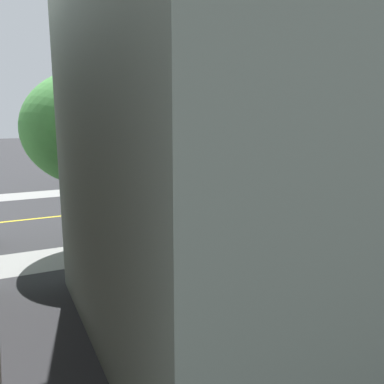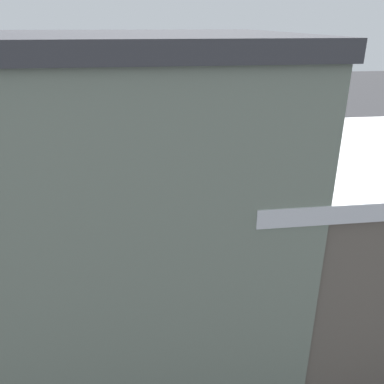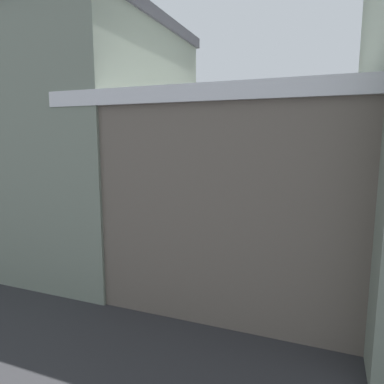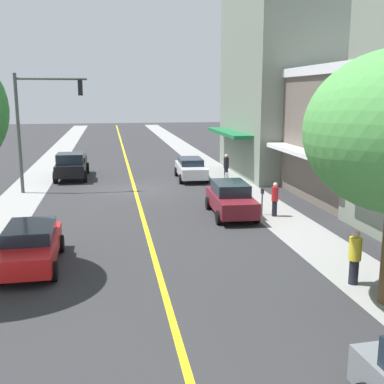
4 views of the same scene
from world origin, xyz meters
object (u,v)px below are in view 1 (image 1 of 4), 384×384
object	(u,v)px
parking_meter	(293,202)
maroon_sedan_left_curb	(277,197)
street_lamp	(113,151)
red_sedan_right_curb	(131,182)
pedestrian_red_shirt	(295,205)
pedestrian_yellow_shirt	(128,222)
street_tree_right_corner	(91,129)
traffic_light_mast	(279,122)
street_tree_left_near	(106,113)
black_pickup_truck	(332,165)

from	to	relation	value
parking_meter	maroon_sedan_left_curb	world-z (taller)	maroon_sedan_left_curb
street_lamp	maroon_sedan_left_curb	xyz separation A→B (m)	(2.24, -9.66, -3.15)
parking_meter	red_sedan_right_curb	world-z (taller)	red_sedan_right_curb
maroon_sedan_left_curb	pedestrian_red_shirt	world-z (taller)	pedestrian_red_shirt
maroon_sedan_left_curb	pedestrian_yellow_shirt	world-z (taller)	pedestrian_yellow_shirt
street_lamp	pedestrian_red_shirt	size ratio (longest dim) A/B	3.88
parking_meter	red_sedan_right_curb	size ratio (longest dim) A/B	0.30
street_tree_right_corner	traffic_light_mast	size ratio (longest dim) A/B	1.01
street_tree_left_near	pedestrian_red_shirt	size ratio (longest dim) A/B	4.64
red_sedan_right_curb	pedestrian_yellow_shirt	size ratio (longest dim) A/B	2.57
pedestrian_red_shirt	pedestrian_yellow_shirt	bearing A→B (deg)	67.05
pedestrian_red_shirt	parking_meter	bearing A→B (deg)	-54.55
maroon_sedan_left_curb	traffic_light_mast	bearing A→B (deg)	-124.75
street_tree_left_near	street_tree_right_corner	world-z (taller)	street_tree_left_near
street_tree_left_near	street_tree_right_corner	distance (m)	14.01
street_tree_right_corner	red_sedan_right_curb	bearing A→B (deg)	-24.54
street_lamp	pedestrian_yellow_shirt	distance (m)	3.21
black_pickup_truck	traffic_light_mast	bearing A→B (deg)	-17.21
street_lamp	pedestrian_yellow_shirt	world-z (taller)	street_lamp
pedestrian_yellow_shirt	maroon_sedan_left_curb	bearing A→B (deg)	-152.50
street_tree_left_near	parking_meter	distance (m)	15.18
street_lamp	traffic_light_mast	bearing A→B (deg)	-54.85
street_tree_right_corner	pedestrian_yellow_shirt	xyz separation A→B (m)	(0.28, -1.42, -3.92)
street_tree_left_near	black_pickup_truck	distance (m)	19.28
street_lamp	maroon_sedan_left_curb	distance (m)	10.41
street_lamp	pedestrian_red_shirt	world-z (taller)	street_lamp
street_tree_left_near	street_lamp	bearing A→B (deg)	166.89
street_tree_right_corner	maroon_sedan_left_curb	size ratio (longest dim) A/B	1.54
street_tree_right_corner	maroon_sedan_left_curb	distance (m)	11.31
pedestrian_red_shirt	black_pickup_truck	bearing A→B (deg)	-70.32
black_pickup_truck	pedestrian_red_shirt	size ratio (longest dim) A/B	3.30
street_lamp	street_tree_left_near	bearing A→B (deg)	-13.11
parking_meter	traffic_light_mast	size ratio (longest dim) A/B	0.19
street_tree_right_corner	street_lamp	distance (m)	1.17
street_tree_right_corner	street_lamp	bearing A→B (deg)	-114.00
traffic_light_mast	maroon_sedan_left_curb	distance (m)	12.86
street_lamp	maroon_sedan_left_curb	world-z (taller)	street_lamp
street_tree_right_corner	parking_meter	xyz separation A→B (m)	(0.37, -10.27, -3.95)
street_tree_left_near	pedestrian_red_shirt	world-z (taller)	street_tree_left_near
street_tree_right_corner	street_tree_left_near	bearing A→B (deg)	-16.40
street_tree_right_corner	black_pickup_truck	distance (m)	25.00
parking_meter	maroon_sedan_left_curb	distance (m)	1.55
red_sedan_right_curb	black_pickup_truck	size ratio (longest dim) A/B	0.81
black_pickup_truck	street_tree_left_near	bearing A→B (deg)	-9.75
parking_meter	black_pickup_truck	xyz separation A→B (m)	(9.91, -12.19, 0.05)
pedestrian_yellow_shirt	pedestrian_red_shirt	world-z (taller)	pedestrian_yellow_shirt
maroon_sedan_left_curb	pedestrian_red_shirt	distance (m)	2.12
red_sedan_right_curb	street_tree_right_corner	bearing A→B (deg)	64.48
maroon_sedan_left_curb	pedestrian_red_shirt	xyz separation A→B (m)	(-2.06, 0.50, 0.04)
maroon_sedan_left_curb	street_lamp	bearing A→B (deg)	15.49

